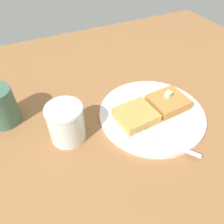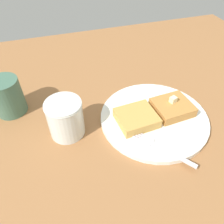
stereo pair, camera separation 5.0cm
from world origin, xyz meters
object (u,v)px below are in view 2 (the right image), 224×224
Objects in this scene: syrup_jar at (66,119)px; coffee_mug at (6,97)px; fork at (156,145)px; plate at (154,118)px.

coffee_mug is at bearing -42.51° from syrup_jar.
syrup_jar is 17.14cm from coffee_mug.
fork is 20.63cm from syrup_jar.
syrup_jar is (20.83, -2.57, 3.54)cm from plate.
coffee_mug reaches higher than syrup_jar.
fork is 1.31× the size of coffee_mug.
fork is 37.57cm from coffee_mug.
coffee_mug reaches higher than plate.
fork is at bearing 143.04° from coffee_mug.
coffee_mug reaches higher than fork.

